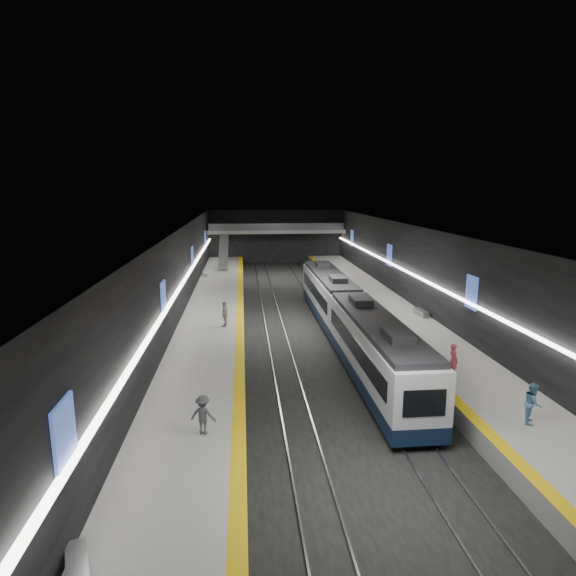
{
  "coord_description": "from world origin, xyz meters",
  "views": [
    {
      "loc": [
        -4.99,
        -37.51,
        11.21
      ],
      "look_at": [
        -0.9,
        5.57,
        2.2
      ],
      "focal_mm": 30.0,
      "sensor_mm": 36.0,
      "label": 1
    }
  ],
  "objects": [
    {
      "name": "bench_left_near",
      "position": [
        -9.5,
        -26.13,
        1.25
      ],
      "size": [
        1.23,
        2.11,
        0.5
      ],
      "primitive_type": "cube",
      "rotation": [
        0.0,
        0.0,
        0.35
      ],
      "color": "#99999E",
      "rests_on": "platform_left"
    },
    {
      "name": "passenger_left_b",
      "position": [
        -6.78,
        -18.58,
        1.86
      ],
      "size": [
        1.25,
        0.94,
        1.71
      ],
      "primitive_type": "imported",
      "rotation": [
        0.0,
        0.0,
        2.84
      ],
      "color": "#46464E",
      "rests_on": "platform_left"
    },
    {
      "name": "tactile_strip_left",
      "position": [
        -5.3,
        0.0,
        1.02
      ],
      "size": [
        0.6,
        70.0,
        0.02
      ],
      "primitive_type": "cube",
      "color": "yellow",
      "rests_on": "platform_left"
    },
    {
      "name": "tactile_strip_right",
      "position": [
        5.3,
        0.0,
        1.02
      ],
      "size": [
        0.6,
        70.0,
        0.02
      ],
      "primitive_type": "cube",
      "color": "yellow",
      "rests_on": "platform_right"
    },
    {
      "name": "platform_right",
      "position": [
        7.5,
        0.0,
        0.5
      ],
      "size": [
        5.0,
        70.0,
        1.0
      ],
      "primitive_type": "cube",
      "color": "slate",
      "rests_on": "ground"
    },
    {
      "name": "bench_left_far",
      "position": [
        -9.5,
        19.29,
        1.23
      ],
      "size": [
        0.77,
        1.95,
        0.46
      ],
      "primitive_type": "cube",
      "rotation": [
        0.0,
        0.0,
        0.13
      ],
      "color": "#99999E",
      "rests_on": "platform_left"
    },
    {
      "name": "ad_posters",
      "position": [
        -0.0,
        1.0,
        4.5
      ],
      "size": [
        19.94,
        53.5,
        2.2
      ],
      "color": "#3952AC",
      "rests_on": "wall_left"
    },
    {
      "name": "tile_surface_left",
      "position": [
        -7.5,
        0.0,
        1.01
      ],
      "size": [
        5.0,
        70.0,
        0.02
      ],
      "primitive_type": "cube",
      "color": "#A4A49F",
      "rests_on": "platform_left"
    },
    {
      "name": "cove_light_right",
      "position": [
        9.8,
        0.0,
        3.8
      ],
      "size": [
        0.25,
        68.6,
        0.12
      ],
      "primitive_type": "cube",
      "color": "white",
      "rests_on": "wall_right"
    },
    {
      "name": "cove_light_left",
      "position": [
        -9.8,
        0.0,
        3.8
      ],
      "size": [
        0.25,
        68.6,
        0.12
      ],
      "primitive_type": "cube",
      "color": "white",
      "rests_on": "wall_left"
    },
    {
      "name": "passenger_left_a",
      "position": [
        -6.41,
        -2.41,
        1.97
      ],
      "size": [
        0.75,
        1.22,
        1.94
      ],
      "primitive_type": "imported",
      "rotation": [
        0.0,
        0.0,
        -1.83
      ],
      "color": "#BDB6AD",
      "rests_on": "platform_left"
    },
    {
      "name": "platform_left",
      "position": [
        -7.5,
        0.0,
        0.5
      ],
      "size": [
        5.0,
        70.0,
        1.0
      ],
      "primitive_type": "cube",
      "color": "slate",
      "rests_on": "ground"
    },
    {
      "name": "mezzanine_bridge",
      "position": [
        0.0,
        32.93,
        5.04
      ],
      "size": [
        20.0,
        3.0,
        1.5
      ],
      "color": "gray",
      "rests_on": "wall_left"
    },
    {
      "name": "wall_left",
      "position": [
        -10.0,
        0.0,
        4.0
      ],
      "size": [
        0.04,
        70.0,
        8.0
      ],
      "primitive_type": "cube",
      "color": "black",
      "rests_on": "ground"
    },
    {
      "name": "rails",
      "position": [
        -0.0,
        0.0,
        0.06
      ],
      "size": [
        6.52,
        70.0,
        0.12
      ],
      "color": "gray",
      "rests_on": "ground"
    },
    {
      "name": "escalator",
      "position": [
        -7.5,
        26.0,
        2.9
      ],
      "size": [
        1.2,
        7.5,
        3.92
      ],
      "primitive_type": "cube",
      "rotation": [
        0.44,
        0.0,
        0.0
      ],
      "color": "#99999E",
      "rests_on": "platform_left"
    },
    {
      "name": "ceiling",
      "position": [
        0.0,
        0.0,
        8.0
      ],
      "size": [
        20.0,
        70.0,
        0.04
      ],
      "primitive_type": "cube",
      "rotation": [
        3.14,
        0.0,
        0.0
      ],
      "color": "beige",
      "rests_on": "wall_left"
    },
    {
      "name": "passenger_right_a",
      "position": [
        6.41,
        -13.5,
        1.94
      ],
      "size": [
        0.49,
        0.71,
        1.88
      ],
      "primitive_type": "imported",
      "rotation": [
        0.0,
        0.0,
        1.62
      ],
      "color": "#C14854",
      "rests_on": "platform_right"
    },
    {
      "name": "tile_surface_right",
      "position": [
        7.5,
        0.0,
        1.01
      ],
      "size": [
        5.0,
        70.0,
        0.02
      ],
      "primitive_type": "cube",
      "color": "#A4A49F",
      "rests_on": "platform_right"
    },
    {
      "name": "passenger_right_b",
      "position": [
        7.61,
        -18.94,
        1.93
      ],
      "size": [
        1.07,
        1.13,
        1.85
      ],
      "primitive_type": "imported",
      "rotation": [
        0.0,
        0.0,
        1.02
      ],
      "color": "teal",
      "rests_on": "platform_right"
    },
    {
      "name": "ground",
      "position": [
        0.0,
        0.0,
        0.0
      ],
      "size": [
        70.0,
        70.0,
        0.0
      ],
      "primitive_type": "plane",
      "color": "black",
      "rests_on": "ground"
    },
    {
      "name": "train",
      "position": [
        2.5,
        -4.35,
        2.2
      ],
      "size": [
        2.69,
        30.04,
        3.6
      ],
      "color": "#0E1C34",
      "rests_on": "ground"
    },
    {
      "name": "wall_back",
      "position": [
        0.0,
        35.0,
        4.0
      ],
      "size": [
        20.0,
        0.04,
        8.0
      ],
      "primitive_type": "cube",
      "color": "black",
      "rests_on": "ground"
    },
    {
      "name": "wall_right",
      "position": [
        10.0,
        0.0,
        4.0
      ],
      "size": [
        0.04,
        70.0,
        8.0
      ],
      "primitive_type": "cube",
      "color": "black",
      "rests_on": "ground"
    },
    {
      "name": "bench_right_far",
      "position": [
        9.4,
        -0.75,
        1.24
      ],
      "size": [
        0.71,
        2.01,
        0.48
      ],
      "primitive_type": "cube",
      "rotation": [
        0.0,
        0.0,
        0.08
      ],
      "color": "#99999E",
      "rests_on": "platform_right"
    }
  ]
}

